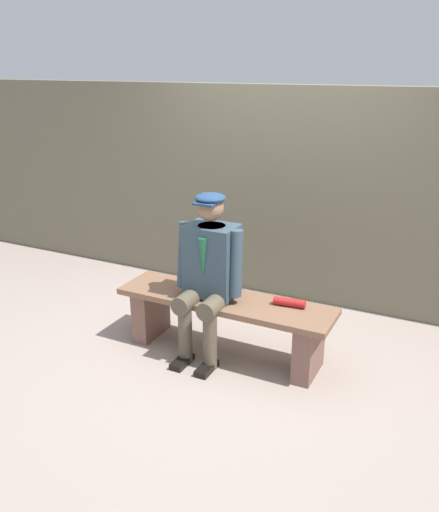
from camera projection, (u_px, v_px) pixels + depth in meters
The scene contains 5 objects.
ground_plane at pixel (224, 353), 4.40m from camera, with size 30.00×30.00×0.00m, color gray.
bench at pixel (224, 317), 4.29m from camera, with size 1.77×0.46×0.49m.
seated_man at pixel (209, 269), 4.15m from camera, with size 0.56×0.58×1.34m.
rolled_magazine at pixel (289, 302), 4.08m from camera, with size 0.06×0.06×0.25m, color #B21E1E.
stadium_wall at pixel (288, 194), 5.24m from camera, with size 12.00×0.24×2.07m, color #67634F.
Camera 1 is at (-1.69, 3.48, 2.25)m, focal length 37.33 mm.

